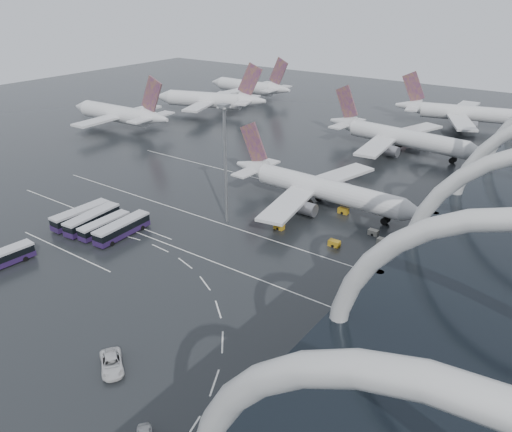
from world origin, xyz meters
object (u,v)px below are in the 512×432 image
Objects in this scene: gse_cart_belly_a at (334,243)px; airliner_gate_b at (399,137)px; bus_row_near_b at (92,220)px; gse_cart_belly_b at (373,232)px; airliner_gate_c at (466,114)px; bus_row_near_d at (122,228)px; floodlight_mast at (225,150)px; jet_remote_west at (121,115)px; jet_remote_far at (250,87)px; bus_row_near_a at (81,215)px; gse_cart_belly_c at (279,226)px; gse_cart_belly_d at (383,241)px; gse_cart_belly_e at (343,211)px; jet_remote_mid at (211,100)px; bus_row_far_a at (0,259)px; van_curve_a at (112,363)px; airliner_main at (318,188)px; bus_row_near_c at (104,226)px.

airliner_gate_b is at bearing 101.17° from gse_cart_belly_a.
bus_row_near_b is 6.00× the size of gse_cart_belly_a.
bus_row_near_b is 60.81m from gse_cart_belly_b.
bus_row_near_d is at bearing -116.80° from airliner_gate_c.
jet_remote_west is at bearing 154.13° from floodlight_mast.
gse_cart_belly_b is at bearing -66.92° from airliner_gate_b.
bus_row_near_a is at bearing 112.59° from jet_remote_far.
bus_row_near_d is at bearing -138.39° from gse_cart_belly_c.
floodlight_mast reaches higher than bus_row_near_a.
jet_remote_west is at bearing 165.67° from gse_cart_belly_d.
gse_cart_belly_e is at bearing -48.13° from bus_row_near_a.
gse_cart_belly_a reaches higher than gse_cart_belly_b.
jet_remote_mid is 127.28m from bus_row_far_a.
jet_remote_west is 130.14m from van_curve_a.
floodlight_mast reaches higher than gse_cart_belly_a.
jet_remote_far is at bearing 23.45° from bus_row_far_a.
bus_row_near_d is 6.40× the size of gse_cart_belly_b.
jet_remote_west is at bearing 46.62° from bus_row_near_d.
bus_row_near_b is 6.53× the size of gse_cart_belly_b.
jet_remote_far reaches higher than gse_cart_belly_c.
gse_cart_belly_b is (17.98, -59.51, -4.06)m from airliner_gate_b.
gse_cart_belly_b is at bearing -58.39° from bus_row_near_a.
jet_remote_mid is 111.39m from bus_row_near_d.
airliner_gate_b is 65.95m from gse_cart_belly_d.
airliner_gate_c is 22.24× the size of gse_cart_belly_e.
bus_row_near_b is 1.08× the size of bus_row_far_a.
airliner_gate_b is at bearing 98.29° from gse_cart_belly_e.
bus_row_far_a is at bearing 124.15° from jet_remote_west.
jet_remote_far reaches higher than bus_row_near_b.
floodlight_mast is at bearing -162.52° from gse_cart_belly_d.
jet_remote_mid is 20.60× the size of gse_cart_belly_a.
bus_row_near_d is 53.18m from gse_cart_belly_b.
gse_cart_belly_e is at bearing -30.40° from bus_row_far_a.
jet_remote_west is at bearing 40.69° from bus_row_far_a.
airliner_main is 52.06m from bus_row_near_b.
airliner_gate_b is at bearing 158.05° from jet_remote_far.
gse_cart_belly_d is (12.58, -106.83, -4.16)m from airliner_gate_c.
jet_remote_west is 102.40m from gse_cart_belly_e.
bus_row_near_a is 2.18× the size of van_curve_a.
jet_remote_west is at bearing 56.30° from jet_remote_mid.
jet_remote_far is 131.39m from gse_cart_belly_e.
gse_cart_belly_d is at bearing 138.89° from jet_remote_far.
bus_row_near_c is at bearing -151.57° from gse_cart_belly_a.
jet_remote_mid is at bearing 25.69° from bus_row_near_a.
floodlight_mast is at bearing 114.69° from jet_remote_mid.
bus_row_near_d is (4.43, 1.05, 0.20)m from bus_row_near_c.
bus_row_near_b is at bearing -103.69° from airliner_gate_b.
bus_row_near_d is 0.52× the size of floodlight_mast.
floodlight_mast reaches higher than airliner_gate_c.
gse_cart_belly_d is 16.26m from gse_cart_belly_e.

